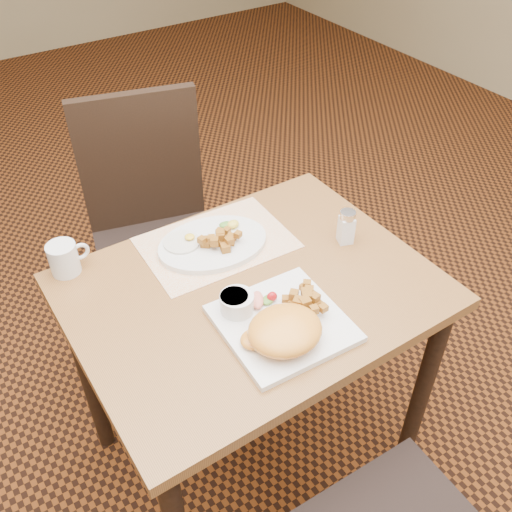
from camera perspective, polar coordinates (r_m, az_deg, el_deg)
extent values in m
plane|color=black|center=(2.03, -0.31, -18.65)|extent=(8.00, 8.00, 0.00)
cube|color=brown|center=(1.46, -0.40, -3.54)|extent=(0.90, 0.70, 0.03)
cylinder|color=black|center=(1.79, 16.29, -12.82)|extent=(0.05, 0.05, 0.71)
cylinder|color=black|center=(1.83, -16.49, -11.26)|extent=(0.05, 0.05, 0.71)
cylinder|color=black|center=(2.06, 4.42, -2.04)|extent=(0.05, 0.05, 0.71)
cylinder|color=black|center=(1.74, 13.51, -22.97)|extent=(0.04, 0.04, 0.42)
cube|color=black|center=(2.03, -9.53, -0.01)|extent=(0.51, 0.51, 0.05)
cylinder|color=black|center=(2.34, -5.51, -0.84)|extent=(0.04, 0.04, 0.42)
cylinder|color=black|center=(2.09, -2.95, -6.99)|extent=(0.04, 0.04, 0.42)
cylinder|color=black|center=(2.31, -14.16, -2.74)|extent=(0.04, 0.04, 0.42)
cylinder|color=black|center=(2.05, -12.73, -9.24)|extent=(0.04, 0.04, 0.42)
cube|color=black|center=(2.04, -11.50, 9.26)|extent=(0.42, 0.14, 0.50)
cube|color=white|center=(1.58, -3.97, 1.33)|extent=(0.41, 0.30, 0.00)
cube|color=silver|center=(1.35, 2.66, -6.74)|extent=(0.29, 0.29, 0.02)
ellipsoid|color=orange|center=(1.28, 2.92, -7.42)|extent=(0.17, 0.16, 0.06)
ellipsoid|color=orange|center=(1.29, 4.32, -8.11)|extent=(0.07, 0.06, 0.02)
ellipsoid|color=orange|center=(1.28, -0.09, -8.30)|extent=(0.07, 0.06, 0.02)
cylinder|color=silver|center=(1.35, -1.92, -4.68)|extent=(0.08, 0.08, 0.04)
cylinder|color=beige|center=(1.34, -2.20, -4.07)|extent=(0.07, 0.07, 0.01)
ellipsoid|color=#387223|center=(1.38, 1.24, -4.36)|extent=(0.05, 0.04, 0.01)
ellipsoid|color=red|center=(1.38, 1.61, -4.08)|extent=(0.03, 0.02, 0.03)
ellipsoid|color=#F28C72|center=(1.37, 0.14, -4.41)|extent=(0.06, 0.07, 0.02)
cylinder|color=white|center=(1.56, -7.43, 1.38)|extent=(0.10, 0.10, 0.01)
ellipsoid|color=yellow|center=(1.56, -6.65, 1.92)|extent=(0.03, 0.03, 0.01)
ellipsoid|color=#387223|center=(1.61, -3.00, 3.16)|extent=(0.05, 0.04, 0.01)
ellipsoid|color=yellow|center=(1.60, -2.30, 3.20)|extent=(0.04, 0.04, 0.02)
cube|color=white|center=(1.58, 8.98, 2.61)|extent=(0.05, 0.05, 0.08)
cylinder|color=silver|center=(1.55, 9.17, 4.08)|extent=(0.05, 0.05, 0.02)
cylinder|color=silver|center=(1.54, -18.69, -0.25)|extent=(0.08, 0.08, 0.09)
torus|color=silver|center=(1.55, -17.17, 0.43)|extent=(0.05, 0.01, 0.05)
cube|color=#AB691B|center=(1.37, 5.82, -4.83)|extent=(0.02, 0.02, 0.02)
cube|color=#AB691B|center=(1.37, 5.12, -4.60)|extent=(0.03, 0.02, 0.02)
cube|color=#AB691B|center=(1.37, 5.15, -3.93)|extent=(0.03, 0.03, 0.02)
cube|color=#AB691B|center=(1.40, 5.33, -3.50)|extent=(0.02, 0.02, 0.02)
cube|color=#AB691B|center=(1.37, 5.09, -3.79)|extent=(0.03, 0.03, 0.02)
cube|color=#AB691B|center=(1.38, 5.11, -4.49)|extent=(0.02, 0.02, 0.02)
cube|color=#AB691B|center=(1.41, 4.83, -3.17)|extent=(0.02, 0.02, 0.02)
cube|color=#AB691B|center=(1.38, 3.69, -4.44)|extent=(0.02, 0.02, 0.01)
cube|color=#AB691B|center=(1.34, 6.75, -5.19)|extent=(0.02, 0.02, 0.02)
cube|color=#AB691B|center=(1.38, 5.62, -4.64)|extent=(0.03, 0.03, 0.02)
cube|color=#AB691B|center=(1.36, 5.11, -4.07)|extent=(0.03, 0.03, 0.02)
cube|color=#AB691B|center=(1.33, 5.83, -5.36)|extent=(0.02, 0.02, 0.02)
cube|color=#AB691B|center=(1.35, 3.88, -5.55)|extent=(0.02, 0.02, 0.02)
cube|color=#AB691B|center=(1.35, 4.22, -4.62)|extent=(0.03, 0.03, 0.02)
cube|color=#AB691B|center=(1.38, 5.34, -3.49)|extent=(0.03, 0.03, 0.02)
cube|color=#AB691B|center=(1.36, 3.79, -3.90)|extent=(0.03, 0.03, 0.02)
cube|color=#AB691B|center=(1.34, 4.92, -4.70)|extent=(0.03, 0.03, 0.03)
cube|color=#AB691B|center=(1.38, 5.00, -4.37)|extent=(0.02, 0.03, 0.02)
cube|color=#AB691B|center=(1.38, 3.03, -4.40)|extent=(0.03, 0.03, 0.02)
cube|color=#AB691B|center=(1.37, 6.41, -4.98)|extent=(0.02, 0.02, 0.02)
cube|color=#AB691B|center=(1.40, 5.12, -2.78)|extent=(0.03, 0.03, 0.02)
cube|color=#AB691B|center=(1.36, 4.42, -4.95)|extent=(0.03, 0.03, 0.02)
cube|color=#AB691B|center=(1.37, 3.68, -4.79)|extent=(0.02, 0.02, 0.02)
cube|color=#AB691B|center=(1.36, 5.86, -4.19)|extent=(0.03, 0.03, 0.02)
cube|color=#AB691B|center=(1.54, -3.66, 1.32)|extent=(0.02, 0.02, 0.02)
cube|color=#AB691B|center=(1.55, -2.50, 1.83)|extent=(0.03, 0.03, 0.02)
cube|color=#AB691B|center=(1.52, -5.42, 1.59)|extent=(0.02, 0.02, 0.02)
cube|color=#AB691B|center=(1.54, -3.62, 2.37)|extent=(0.03, 0.03, 0.02)
cube|color=#AB691B|center=(1.54, -2.44, 1.38)|extent=(0.02, 0.02, 0.01)
cube|color=#AB691B|center=(1.57, -3.63, 2.19)|extent=(0.02, 0.02, 0.01)
cube|color=#AB691B|center=(1.52, -3.09, 0.83)|extent=(0.03, 0.03, 0.02)
cube|color=#AB691B|center=(1.51, -4.19, 1.45)|extent=(0.03, 0.03, 0.02)
cube|color=#AB691B|center=(1.54, -3.40, 1.44)|extent=(0.02, 0.02, 0.01)
cube|color=#AB691B|center=(1.54, -4.93, 1.54)|extent=(0.03, 0.03, 0.02)
cube|color=#AB691B|center=(1.52, -4.45, 1.70)|extent=(0.03, 0.03, 0.02)
cube|color=#AB691B|center=(1.58, -2.94, 2.52)|extent=(0.02, 0.02, 0.02)
cube|color=#AB691B|center=(1.54, -5.07, 1.34)|extent=(0.03, 0.03, 0.02)
cube|color=#AB691B|center=(1.54, -3.64, 2.18)|extent=(0.03, 0.03, 0.02)
cube|color=#AB691B|center=(1.55, -3.57, 1.72)|extent=(0.02, 0.02, 0.02)
cube|color=#AB691B|center=(1.54, -1.81, 2.18)|extent=(0.02, 0.02, 0.02)
cube|color=#AB691B|center=(1.54, -4.45, 1.38)|extent=(0.03, 0.03, 0.02)
cube|color=#AB691B|center=(1.52, -2.72, 1.54)|extent=(0.02, 0.02, 0.02)
cube|color=#AB691B|center=(1.54, -3.60, 2.13)|extent=(0.02, 0.02, 0.02)
cube|color=#AB691B|center=(1.53, -3.60, 2.05)|extent=(0.03, 0.03, 0.02)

